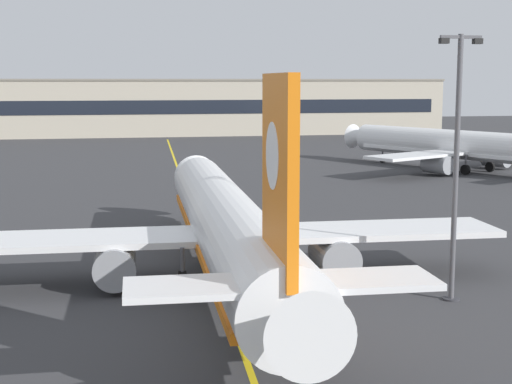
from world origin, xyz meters
name	(u,v)px	position (x,y,z in m)	size (l,w,h in m)	color
ground_plane	(283,361)	(0.00, 0.00, 0.00)	(400.00, 400.00, 0.00)	#353538
taxiway_centreline	(198,226)	(0.00, 30.00, 0.00)	(0.30, 180.00, 0.01)	yellow
airliner_foreground	(226,225)	(-0.43, 12.37, 3.37)	(32.14, 41.48, 11.65)	white
airliner_background	(467,146)	(37.29, 59.23, 3.25)	(29.62, 37.02, 11.24)	white
apron_lamp_post	(456,164)	(10.65, 6.94, 7.16)	(2.24, 0.90, 13.70)	#515156
terminal_building	(133,107)	(-1.66, 132.05, 5.89)	(132.88, 12.40, 11.77)	#B2A893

